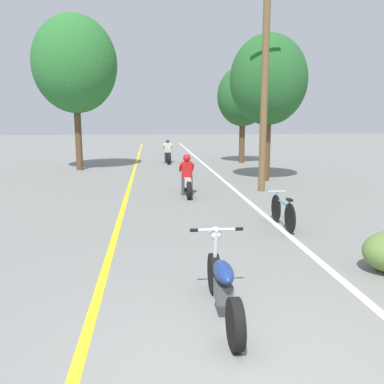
{
  "coord_description": "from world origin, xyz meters",
  "views": [
    {
      "loc": [
        -0.91,
        -3.64,
        2.51
      ],
      "look_at": [
        -0.01,
        5.15,
        0.9
      ],
      "focal_mm": 38.0,
      "sensor_mm": 36.0,
      "label": 1
    }
  ],
  "objects_px": {
    "bicycle_parked": "(283,212)",
    "utility_pole": "(265,79)",
    "motorcycle_rider_far": "(168,154)",
    "motorcycle_foreground": "(223,284)",
    "roadside_tree_left": "(75,64)",
    "roadside_tree_right_far": "(243,97)",
    "roadside_tree_right_near": "(269,80)",
    "motorcycle_rider_lead": "(187,179)"
  },
  "relations": [
    {
      "from": "bicycle_parked",
      "to": "utility_pole",
      "type": "bearing_deg",
      "value": 80.38
    },
    {
      "from": "utility_pole",
      "to": "motorcycle_rider_far",
      "type": "bearing_deg",
      "value": 107.12
    },
    {
      "from": "utility_pole",
      "to": "motorcycle_foreground",
      "type": "distance_m",
      "value": 9.89
    },
    {
      "from": "motorcycle_foreground",
      "to": "bicycle_parked",
      "type": "height_order",
      "value": "motorcycle_foreground"
    },
    {
      "from": "roadside_tree_left",
      "to": "roadside_tree_right_far",
      "type": "bearing_deg",
      "value": 15.8
    },
    {
      "from": "roadside_tree_left",
      "to": "motorcycle_rider_far",
      "type": "bearing_deg",
      "value": 30.93
    },
    {
      "from": "roadside_tree_left",
      "to": "roadside_tree_right_near",
      "type": "bearing_deg",
      "value": -27.75
    },
    {
      "from": "utility_pole",
      "to": "roadside_tree_right_far",
      "type": "height_order",
      "value": "utility_pole"
    },
    {
      "from": "roadside_tree_right_near",
      "to": "motorcycle_foreground",
      "type": "distance_m",
      "value": 12.31
    },
    {
      "from": "motorcycle_foreground",
      "to": "motorcycle_rider_lead",
      "type": "height_order",
      "value": "motorcycle_rider_lead"
    },
    {
      "from": "motorcycle_rider_far",
      "to": "motorcycle_foreground",
      "type": "bearing_deg",
      "value": -90.31
    },
    {
      "from": "roadside_tree_right_far",
      "to": "roadside_tree_left",
      "type": "bearing_deg",
      "value": -164.2
    },
    {
      "from": "motorcycle_foreground",
      "to": "motorcycle_rider_far",
      "type": "relative_size",
      "value": 0.99
    },
    {
      "from": "roadside_tree_right_near",
      "to": "roadside_tree_right_far",
      "type": "bearing_deg",
      "value": 85.52
    },
    {
      "from": "utility_pole",
      "to": "motorcycle_rider_lead",
      "type": "height_order",
      "value": "utility_pole"
    },
    {
      "from": "utility_pole",
      "to": "roadside_tree_right_far",
      "type": "distance_m",
      "value": 9.16
    },
    {
      "from": "utility_pole",
      "to": "motorcycle_rider_lead",
      "type": "bearing_deg",
      "value": -169.83
    },
    {
      "from": "utility_pole",
      "to": "motorcycle_foreground",
      "type": "height_order",
      "value": "utility_pole"
    },
    {
      "from": "roadside_tree_left",
      "to": "motorcycle_rider_lead",
      "type": "bearing_deg",
      "value": -56.87
    },
    {
      "from": "motorcycle_rider_lead",
      "to": "bicycle_parked",
      "type": "xyz_separation_m",
      "value": [
        1.86,
        -4.22,
        -0.16
      ]
    },
    {
      "from": "roadside_tree_right_near",
      "to": "motorcycle_rider_lead",
      "type": "xyz_separation_m",
      "value": [
        -3.48,
        -2.83,
        -3.44
      ]
    },
    {
      "from": "roadside_tree_right_far",
      "to": "motorcycle_foreground",
      "type": "distance_m",
      "value": 18.67
    },
    {
      "from": "motorcycle_foreground",
      "to": "motorcycle_rider_lead",
      "type": "xyz_separation_m",
      "value": [
        0.3,
        8.34,
        0.11
      ]
    },
    {
      "from": "motorcycle_rider_far",
      "to": "utility_pole",
      "type": "bearing_deg",
      "value": -72.88
    },
    {
      "from": "roadside_tree_right_near",
      "to": "motorcycle_rider_far",
      "type": "relative_size",
      "value": 2.75
    },
    {
      "from": "roadside_tree_right_near",
      "to": "motorcycle_rider_far",
      "type": "xyz_separation_m",
      "value": [
        -3.67,
        6.92,
        -3.46
      ]
    },
    {
      "from": "roadside_tree_right_near",
      "to": "roadside_tree_left",
      "type": "relative_size",
      "value": 0.79
    },
    {
      "from": "motorcycle_rider_far",
      "to": "bicycle_parked",
      "type": "height_order",
      "value": "motorcycle_rider_far"
    },
    {
      "from": "motorcycle_rider_far",
      "to": "bicycle_parked",
      "type": "bearing_deg",
      "value": -81.61
    },
    {
      "from": "roadside_tree_left",
      "to": "motorcycle_rider_far",
      "type": "height_order",
      "value": "roadside_tree_left"
    },
    {
      "from": "roadside_tree_right_near",
      "to": "motorcycle_rider_lead",
      "type": "bearing_deg",
      "value": -140.81
    },
    {
      "from": "roadside_tree_left",
      "to": "utility_pole",
      "type": "bearing_deg",
      "value": -42.25
    },
    {
      "from": "roadside_tree_left",
      "to": "motorcycle_foreground",
      "type": "distance_m",
      "value": 16.67
    },
    {
      "from": "motorcycle_foreground",
      "to": "bicycle_parked",
      "type": "xyz_separation_m",
      "value": [
        2.16,
        4.12,
        -0.05
      ]
    },
    {
      "from": "roadside_tree_left",
      "to": "motorcycle_rider_lead",
      "type": "relative_size",
      "value": 3.51
    },
    {
      "from": "roadside_tree_right_near",
      "to": "motorcycle_foreground",
      "type": "xyz_separation_m",
      "value": [
        -3.77,
        -11.17,
        -3.55
      ]
    },
    {
      "from": "bicycle_parked",
      "to": "roadside_tree_left",
      "type": "bearing_deg",
      "value": 119.85
    },
    {
      "from": "roadside_tree_left",
      "to": "motorcycle_rider_lead",
      "type": "height_order",
      "value": "roadside_tree_left"
    },
    {
      "from": "roadside_tree_right_near",
      "to": "bicycle_parked",
      "type": "relative_size",
      "value": 3.41
    },
    {
      "from": "roadside_tree_right_far",
      "to": "bicycle_parked",
      "type": "distance_m",
      "value": 14.31
    },
    {
      "from": "utility_pole",
      "to": "roadside_tree_left",
      "type": "height_order",
      "value": "utility_pole"
    },
    {
      "from": "roadside_tree_right_near",
      "to": "roadside_tree_right_far",
      "type": "height_order",
      "value": "roadside_tree_right_near"
    }
  ]
}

